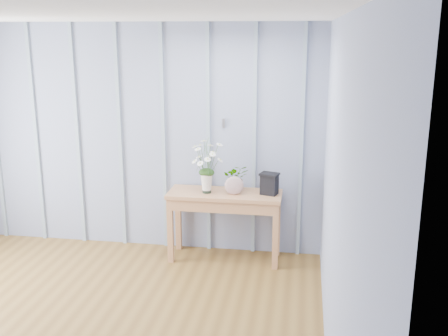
% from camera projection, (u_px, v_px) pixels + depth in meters
% --- Properties ---
extents(room_shell, '(4.00, 4.50, 2.50)m').
position_uv_depth(room_shell, '(89.00, 82.00, 4.33)').
color(room_shell, '#8892B0').
rests_on(room_shell, ground).
extents(sideboard, '(1.20, 0.45, 0.75)m').
position_uv_depth(sideboard, '(225.00, 203.00, 5.56)').
color(sideboard, '#A97247').
rests_on(sideboard, ground).
extents(daisy_vase, '(0.41, 0.31, 0.58)m').
position_uv_depth(daisy_vase, '(207.00, 160.00, 5.43)').
color(daisy_vase, black).
rests_on(daisy_vase, sideboard).
extents(spider_plant, '(0.31, 0.29, 0.29)m').
position_uv_depth(spider_plant, '(236.00, 178.00, 5.55)').
color(spider_plant, '#183811').
rests_on(spider_plant, sideboard).
extents(felt_disc_vessel, '(0.20, 0.08, 0.20)m').
position_uv_depth(felt_disc_vessel, '(234.00, 186.00, 5.43)').
color(felt_disc_vessel, '#844958').
rests_on(felt_disc_vessel, sideboard).
extents(carved_box, '(0.22, 0.19, 0.23)m').
position_uv_depth(carved_box, '(269.00, 184.00, 5.44)').
color(carved_box, black).
rests_on(carved_box, sideboard).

